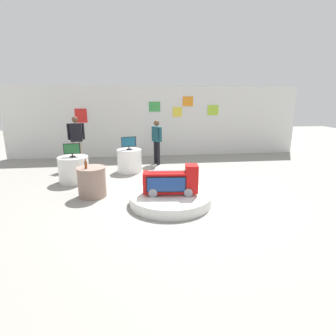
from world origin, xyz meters
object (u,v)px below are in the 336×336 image
(shopper_browsing_near_truck, at_px, (76,138))
(bottle_on_side_table, at_px, (86,165))
(display_pedestal_left_rear, at_px, (74,169))
(display_pedestal_center_rear, at_px, (129,160))
(tv_on_center_rear, at_px, (129,142))
(side_table_round, at_px, (92,182))
(tv_on_left_rear, at_px, (72,149))
(shopper_browsing_rear, at_px, (157,139))
(main_display_pedestal, at_px, (170,199))
(novelty_firetruck_tv, at_px, (171,182))

(shopper_browsing_near_truck, bearing_deg, bottle_on_side_table, -75.16)
(display_pedestal_left_rear, xyz_separation_m, display_pedestal_center_rear, (1.58, 0.94, 0.00))
(bottle_on_side_table, bearing_deg, shopper_browsing_near_truck, 104.84)
(bottle_on_side_table, relative_size, shopper_browsing_near_truck, 0.13)
(tv_on_center_rear, relative_size, shopper_browsing_near_truck, 0.27)
(display_pedestal_center_rear, xyz_separation_m, bottle_on_side_table, (-0.98, -2.34, 0.47))
(bottle_on_side_table, bearing_deg, display_pedestal_left_rear, 113.54)
(side_table_round, xyz_separation_m, shopper_browsing_near_truck, (-0.89, 2.90, 0.67))
(tv_on_left_rear, height_order, tv_on_center_rear, tv_on_center_rear)
(tv_on_left_rear, distance_m, shopper_browsing_rear, 3.17)
(main_display_pedestal, height_order, shopper_browsing_near_truck, shopper_browsing_near_truck)
(main_display_pedestal, xyz_separation_m, display_pedestal_center_rear, (-0.98, 2.95, 0.26))
(display_pedestal_center_rear, bearing_deg, tv_on_left_rear, -149.18)
(tv_on_left_rear, distance_m, side_table_round, 1.57)
(main_display_pedestal, distance_m, side_table_round, 2.01)
(novelty_firetruck_tv, xyz_separation_m, shopper_browsing_near_truck, (-2.78, 3.63, 0.52))
(shopper_browsing_rear, bearing_deg, novelty_firetruck_tv, -89.73)
(shopper_browsing_near_truck, bearing_deg, main_display_pedestal, -52.79)
(novelty_firetruck_tv, height_order, tv_on_left_rear, tv_on_left_rear)
(display_pedestal_center_rear, xyz_separation_m, shopper_browsing_rear, (0.98, 0.91, 0.57))
(tv_on_left_rear, distance_m, shopper_browsing_near_truck, 1.63)
(display_pedestal_center_rear, bearing_deg, shopper_browsing_rear, 42.80)
(novelty_firetruck_tv, relative_size, shopper_browsing_rear, 0.79)
(main_display_pedestal, distance_m, display_pedestal_left_rear, 3.27)
(tv_on_left_rear, relative_size, display_pedestal_center_rear, 0.58)
(display_pedestal_left_rear, distance_m, display_pedestal_center_rear, 1.84)
(tv_on_center_rear, distance_m, shopper_browsing_rear, 1.34)
(main_display_pedestal, bearing_deg, novelty_firetruck_tv, -20.92)
(tv_on_left_rear, xyz_separation_m, side_table_round, (0.70, -1.28, -0.58))
(main_display_pedestal, xyz_separation_m, shopper_browsing_rear, (0.01, 3.86, 0.82))
(main_display_pedestal, distance_m, tv_on_center_rear, 3.22)
(bottle_on_side_table, xyz_separation_m, shopper_browsing_rear, (1.96, 3.25, 0.10))
(shopper_browsing_near_truck, xyz_separation_m, shopper_browsing_rear, (2.76, 0.24, -0.11))
(shopper_browsing_near_truck, height_order, shopper_browsing_rear, shopper_browsing_near_truck)
(novelty_firetruck_tv, xyz_separation_m, tv_on_left_rear, (-2.59, 2.01, 0.44))
(tv_on_center_rear, relative_size, shopper_browsing_rear, 0.30)
(display_pedestal_left_rear, distance_m, bottle_on_side_table, 1.59)
(tv_on_center_rear, bearing_deg, shopper_browsing_near_truck, 159.05)
(main_display_pedestal, height_order, tv_on_center_rear, tv_on_center_rear)
(tv_on_left_rear, bearing_deg, display_pedestal_left_rear, 87.30)
(bottle_on_side_table, distance_m, shopper_browsing_near_truck, 3.12)
(side_table_round, relative_size, shopper_browsing_near_truck, 0.42)
(display_pedestal_left_rear, height_order, tv_on_center_rear, tv_on_center_rear)
(main_display_pedestal, relative_size, tv_on_center_rear, 3.95)
(display_pedestal_center_rear, relative_size, side_table_round, 1.07)
(side_table_round, distance_m, bottle_on_side_table, 0.48)
(display_pedestal_center_rear, height_order, bottle_on_side_table, bottle_on_side_table)
(display_pedestal_left_rear, bearing_deg, shopper_browsing_near_truck, 96.72)
(shopper_browsing_near_truck, bearing_deg, shopper_browsing_rear, 4.89)
(side_table_round, bearing_deg, display_pedestal_center_rear, 68.43)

